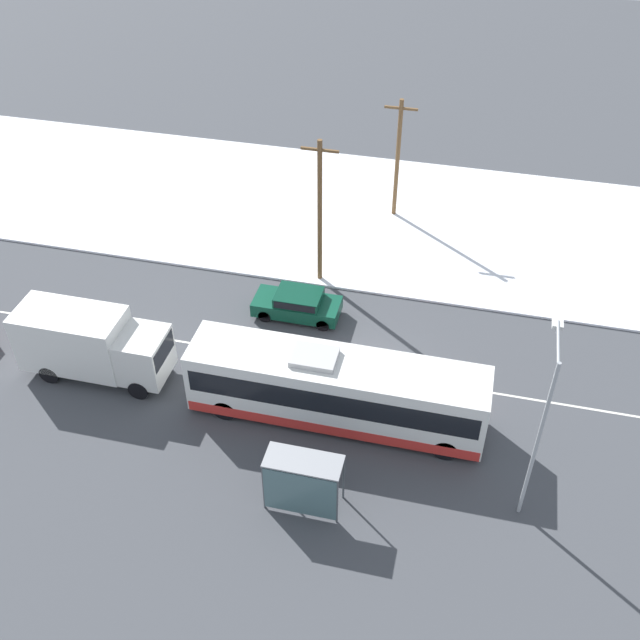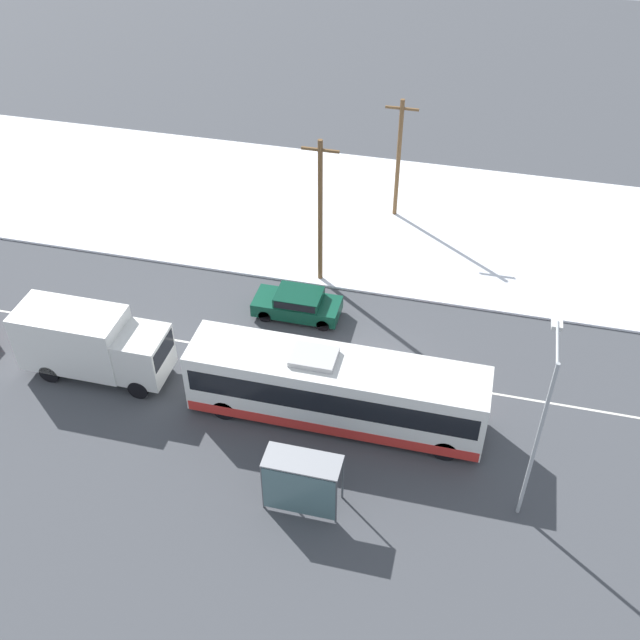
# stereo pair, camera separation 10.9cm
# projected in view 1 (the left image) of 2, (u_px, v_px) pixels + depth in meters

# --- Properties ---
(ground_plane) EXTENTS (120.00, 120.00, 0.00)m
(ground_plane) POSITION_uv_depth(u_px,v_px,m) (368.00, 372.00, 33.50)
(ground_plane) COLOR #424449
(snow_lot) EXTENTS (80.00, 14.42, 0.12)m
(snow_lot) POSITION_uv_depth(u_px,v_px,m) (410.00, 221.00, 43.16)
(snow_lot) COLOR white
(snow_lot) RESTS_ON ground_plane
(lane_marking_center) EXTENTS (60.00, 0.12, 0.00)m
(lane_marking_center) POSITION_uv_depth(u_px,v_px,m) (368.00, 372.00, 33.50)
(lane_marking_center) COLOR silver
(lane_marking_center) RESTS_ON ground_plane
(city_bus) EXTENTS (12.15, 2.57, 3.32)m
(city_bus) POSITION_uv_depth(u_px,v_px,m) (336.00, 389.00, 30.38)
(city_bus) COLOR white
(city_bus) RESTS_ON ground_plane
(box_truck) EXTENTS (6.57, 2.30, 3.23)m
(box_truck) POSITION_uv_depth(u_px,v_px,m) (90.00, 343.00, 32.39)
(box_truck) COLOR silver
(box_truck) RESTS_ON ground_plane
(sedan_car) EXTENTS (4.19, 1.80, 1.37)m
(sedan_car) POSITION_uv_depth(u_px,v_px,m) (298.00, 303.00, 36.14)
(sedan_car) COLOR #0F4733
(sedan_car) RESTS_ON ground_plane
(pedestrian_at_stop) EXTENTS (0.63, 0.28, 1.75)m
(pedestrian_at_stop) POSITION_uv_depth(u_px,v_px,m) (293.00, 459.00, 28.27)
(pedestrian_at_stop) COLOR #23232D
(pedestrian_at_stop) RESTS_ON ground_plane
(bus_shelter) EXTENTS (2.82, 1.20, 2.40)m
(bus_shelter) POSITION_uv_depth(u_px,v_px,m) (302.00, 480.00, 26.78)
(bus_shelter) COLOR gray
(bus_shelter) RESTS_ON ground_plane
(streetlamp) EXTENTS (0.36, 2.62, 7.48)m
(streetlamp) POSITION_uv_depth(u_px,v_px,m) (543.00, 413.00, 25.12)
(streetlamp) COLOR #9EA3A8
(streetlamp) RESTS_ON ground_plane
(utility_pole_roadside) EXTENTS (1.80, 0.24, 7.86)m
(utility_pole_roadside) POSITION_uv_depth(u_px,v_px,m) (320.00, 211.00, 36.29)
(utility_pole_roadside) COLOR brown
(utility_pole_roadside) RESTS_ON ground_plane
(utility_pole_snowlot) EXTENTS (1.80, 0.24, 7.08)m
(utility_pole_snowlot) POSITION_uv_depth(u_px,v_px,m) (398.00, 157.00, 41.45)
(utility_pole_snowlot) COLOR brown
(utility_pole_snowlot) RESTS_ON ground_plane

